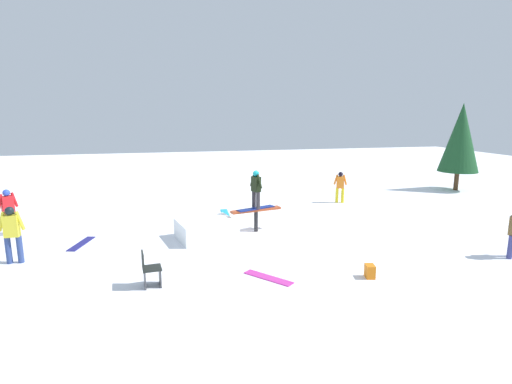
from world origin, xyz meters
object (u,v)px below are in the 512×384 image
at_px(backpack_on_snow, 370,271).
at_px(rail_feature, 256,213).
at_px(main_rider_on_rail, 256,190).
at_px(pine_tree_near, 461,138).
at_px(bystander_red, 8,209).
at_px(folding_chair, 150,270).
at_px(loose_snowboard_navy, 81,244).
at_px(bystander_yellow, 12,232).
at_px(bystander_orange, 340,185).
at_px(loose_snowboard_cyan, 225,214).
at_px(loose_snowboard_magenta, 268,278).

bearing_deg(backpack_on_snow, rail_feature, -144.23).
height_order(main_rider_on_rail, pine_tree_near, pine_tree_near).
height_order(bystander_red, folding_chair, bystander_red).
bearing_deg(bystander_red, loose_snowboard_navy, 110.69).
bearing_deg(bystander_yellow, rail_feature, -168.47).
height_order(main_rider_on_rail, backpack_on_snow, main_rider_on_rail).
relative_size(bystander_yellow, bystander_red, 1.02).
distance_m(bystander_yellow, loose_snowboard_navy, 2.18).
bearing_deg(main_rider_on_rail, rail_feature, 0.00).
bearing_deg(bystander_orange, loose_snowboard_cyan, 30.87).
bearing_deg(bystander_orange, folding_chair, 63.29).
xyz_separation_m(loose_snowboard_cyan, loose_snowboard_magenta, (0.05, -6.74, 0.00)).
relative_size(bystander_orange, bystander_red, 0.92).
bearing_deg(loose_snowboard_magenta, loose_snowboard_navy, -167.37).
bearing_deg(backpack_on_snow, pine_tree_near, 146.00).
xyz_separation_m(loose_snowboard_cyan, pine_tree_near, (12.99, 2.31, 2.81)).
distance_m(rail_feature, loose_snowboard_cyan, 2.86).
relative_size(bystander_orange, pine_tree_near, 0.31).
bearing_deg(bystander_red, bystander_orange, 152.56).
height_order(bystander_yellow, bystander_red, bystander_yellow).
bearing_deg(rail_feature, folding_chair, -145.03).
height_order(rail_feature, folding_chair, folding_chair).
bearing_deg(bystander_orange, bystander_red, 30.23).
relative_size(bystander_red, loose_snowboard_cyan, 1.05).
bearing_deg(main_rider_on_rail, backpack_on_snow, -88.75).
height_order(main_rider_on_rail, loose_snowboard_navy, main_rider_on_rail).
height_order(main_rider_on_rail, loose_snowboard_magenta, main_rider_on_rail).
distance_m(loose_snowboard_navy, backpack_on_snow, 8.90).
bearing_deg(pine_tree_near, rail_feature, -157.87).
height_order(bystander_red, backpack_on_snow, bystander_red).
height_order(bystander_yellow, pine_tree_near, pine_tree_near).
bearing_deg(bystander_orange, loose_snowboard_magenta, 75.96).
bearing_deg(bystander_orange, pine_tree_near, -147.66).
xyz_separation_m(loose_snowboard_cyan, loose_snowboard_navy, (-5.09, -2.78, 0.00)).
xyz_separation_m(main_rider_on_rail, loose_snowboard_magenta, (-0.63, -4.05, -1.48)).
xyz_separation_m(bystander_red, backpack_on_snow, (10.23, -6.20, -0.72)).
height_order(rail_feature, loose_snowboard_cyan, rail_feature).
bearing_deg(bystander_red, backpack_on_snow, 112.74).
distance_m(folding_chair, pine_tree_near, 18.31).
xyz_separation_m(main_rider_on_rail, bystander_orange, (4.86, 3.60, -0.67)).
distance_m(main_rider_on_rail, backpack_on_snow, 5.15).
relative_size(rail_feature, bystander_red, 1.19).
bearing_deg(loose_snowboard_magenta, bystander_red, -165.96).
height_order(folding_chair, pine_tree_near, pine_tree_near).
xyz_separation_m(bystander_red, pine_tree_near, (20.64, 3.41, 1.93)).
distance_m(loose_snowboard_magenta, backpack_on_snow, 2.59).
height_order(main_rider_on_rail, folding_chair, main_rider_on_rail).
bearing_deg(loose_snowboard_cyan, main_rider_on_rail, 17.28).
height_order(main_rider_on_rail, loose_snowboard_cyan, main_rider_on_rail).
bearing_deg(loose_snowboard_cyan, loose_snowboard_magenta, 3.58).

